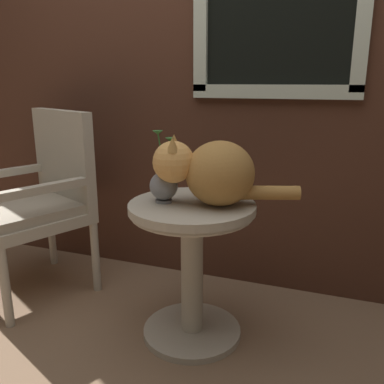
{
  "coord_description": "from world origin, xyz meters",
  "views": [
    {
      "loc": [
        0.78,
        -1.47,
        1.15
      ],
      "look_at": [
        0.2,
        0.11,
        0.69
      ],
      "focal_mm": 38.21,
      "sensor_mm": 36.0,
      "label": 1
    }
  ],
  "objects_px": {
    "pewter_vase_with_ivy": "(164,182)",
    "cat": "(212,172)",
    "wicker_side_table": "(192,249)",
    "wicker_chair": "(40,196)"
  },
  "relations": [
    {
      "from": "cat",
      "to": "pewter_vase_with_ivy",
      "type": "relative_size",
      "value": 1.94
    },
    {
      "from": "wicker_side_table",
      "to": "pewter_vase_with_ivy",
      "type": "bearing_deg",
      "value": -168.41
    },
    {
      "from": "wicker_side_table",
      "to": "cat",
      "type": "xyz_separation_m",
      "value": [
        0.09,
        0.01,
        0.36
      ]
    },
    {
      "from": "wicker_chair",
      "to": "pewter_vase_with_ivy",
      "type": "xyz_separation_m",
      "value": [
        0.83,
        -0.18,
        0.19
      ]
    },
    {
      "from": "wicker_side_table",
      "to": "wicker_chair",
      "type": "bearing_deg",
      "value": 170.51
    },
    {
      "from": "cat",
      "to": "pewter_vase_with_ivy",
      "type": "distance_m",
      "value": 0.22
    },
    {
      "from": "cat",
      "to": "pewter_vase_with_ivy",
      "type": "bearing_deg",
      "value": -171.37
    },
    {
      "from": "wicker_chair",
      "to": "pewter_vase_with_ivy",
      "type": "relative_size",
      "value": 3.24
    },
    {
      "from": "pewter_vase_with_ivy",
      "to": "cat",
      "type": "bearing_deg",
      "value": 8.63
    },
    {
      "from": "wicker_side_table",
      "to": "wicker_chair",
      "type": "distance_m",
      "value": 0.97
    }
  ]
}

